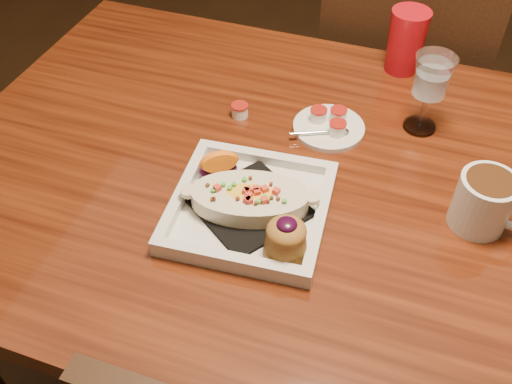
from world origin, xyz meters
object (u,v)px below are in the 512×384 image
(saucer, at_px, (329,126))
(red_tumbler, at_px, (406,41))
(plate, at_px, (253,207))
(goblet, at_px, (431,80))
(table, at_px, (351,227))
(coffee_mug, at_px, (486,201))
(chair_far, at_px, (395,97))

(saucer, xyz_separation_m, red_tumbler, (0.10, 0.25, 0.06))
(plate, relative_size, goblet, 1.74)
(table, height_order, red_tumbler, red_tumbler)
(table, distance_m, red_tumbler, 0.42)
(goblet, bearing_deg, coffee_mug, -60.25)
(red_tumbler, bearing_deg, table, -91.17)
(chair_far, height_order, saucer, chair_far)
(plate, relative_size, red_tumbler, 1.99)
(plate, bearing_deg, chair_far, 74.18)
(saucer, relative_size, red_tumbler, 1.01)
(table, height_order, goblet, goblet)
(goblet, height_order, saucer, goblet)
(chair_far, height_order, red_tumbler, chair_far)
(plate, relative_size, saucer, 1.98)
(coffee_mug, xyz_separation_m, saucer, (-0.28, 0.15, -0.04))
(saucer, distance_m, red_tumbler, 0.27)
(table, bearing_deg, plate, -141.00)
(plate, distance_m, goblet, 0.40)
(coffee_mug, bearing_deg, chair_far, 118.68)
(chair_far, distance_m, goblet, 0.56)
(red_tumbler, bearing_deg, chair_far, 91.88)
(chair_far, relative_size, plate, 3.47)
(table, height_order, chair_far, chair_far)
(chair_far, relative_size, coffee_mug, 7.36)
(table, relative_size, chair_far, 1.61)
(table, distance_m, goblet, 0.30)
(plate, bearing_deg, table, 34.29)
(coffee_mug, xyz_separation_m, red_tumbler, (-0.19, 0.40, 0.02))
(table, relative_size, coffee_mug, 11.88)
(plate, height_order, goblet, goblet)
(saucer, bearing_deg, red_tumbler, 69.09)
(plate, distance_m, saucer, 0.26)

